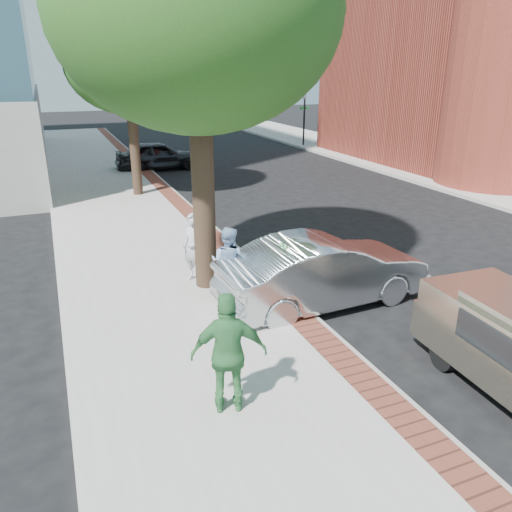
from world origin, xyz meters
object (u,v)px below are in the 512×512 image
parking_meter (283,263)px  sedan_silver (324,271)px  person_gray (194,248)px  person_officer (228,263)px  bg_car (158,155)px  person_green (229,354)px

parking_meter → sedan_silver: bearing=5.0°
person_gray → sedan_silver: size_ratio=0.36×
parking_meter → sedan_silver: (1.06, 0.09, -0.40)m
person_officer → bg_car: (1.95, 16.79, -0.25)m
person_green → sedan_silver: (3.32, 2.97, -0.32)m
person_officer → bg_car: 16.90m
sedan_silver → bg_car: (-0.05, 17.60, -0.05)m
person_green → sedan_silver: person_green is taller
person_green → bg_car: (3.27, 20.57, -0.37)m
parking_meter → sedan_silver: parking_meter is taller
parking_meter → sedan_silver: 1.14m
sedan_silver → person_officer: bearing=65.0°
person_officer → bg_car: size_ratio=0.38×
sedan_silver → bg_car: sedan_silver is taller
person_gray → sedan_silver: bearing=13.5°
person_gray → parking_meter: bearing=-3.6°
bg_car → person_officer: bearing=173.2°
parking_meter → bg_car: parking_meter is taller
person_gray → bg_car: person_gray is taller
person_gray → bg_car: (2.39, 15.54, -0.26)m
parking_meter → person_officer: (-0.94, 0.91, -0.20)m
person_officer → sedan_silver: 2.17m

